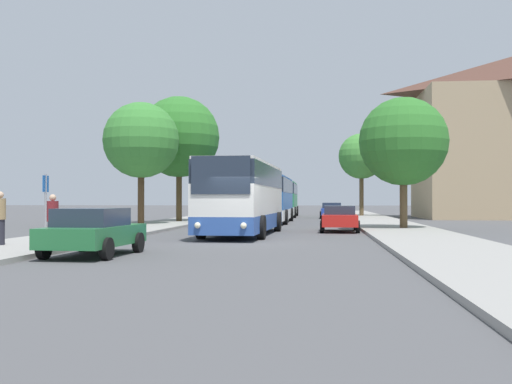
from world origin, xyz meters
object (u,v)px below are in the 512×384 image
Objects in this scene: bus_rear at (283,199)px; tree_right_mid at (361,156)px; parked_car_right_near at (339,218)px; parked_car_right_far at (331,210)px; parked_car_left_curb at (93,231)px; bus_middle at (271,199)px; tree_left_near at (179,137)px; tree_right_near at (403,142)px; bus_stop_sign at (46,199)px; pedestrian_waiting_far at (53,220)px; bus_front at (243,197)px; tree_left_far at (141,140)px; pedestrian_waiting_near at (0,218)px.

tree_right_mid is (7.40, 0.09, 3.98)m from bus_rear.
bus_rear is 2.76× the size of parked_car_right_near.
tree_right_mid is at bearing -123.35° from parked_car_right_far.
parked_car_left_curb is at bearing 62.72° from parked_car_right_near.
bus_middle is at bearing -116.40° from tree_right_mid.
tree_right_near is at bearing -31.04° from tree_left_near.
parked_car_left_curb is 0.99× the size of parked_car_right_near.
parked_car_left_curb is 41.94m from tree_right_mid.
pedestrian_waiting_far is at bearing -60.24° from bus_stop_sign.
parked_car_right_near is at bearing 37.59° from bus_front.
tree_left_near is at bearing -41.92° from parked_car_right_near.
parked_car_right_far is at bearing -44.61° from bus_rear.
tree_right_near is at bearing -13.09° from tree_left_far.
tree_right_near reaches higher than pedestrian_waiting_far.
parked_car_right_far is 0.45× the size of tree_left_near.
parked_car_left_curb is (-3.03, -10.79, -1.04)m from bus_front.
parked_car_right_far is at bearing -123.12° from tree_right_mid.
bus_front is 2.69× the size of parked_car_left_curb.
tree_right_near is (3.42, 1.48, 4.00)m from parked_car_right_near.
bus_middle is 25.64m from parked_car_left_curb.
bus_stop_sign is at bearing -90.50° from tree_left_near.
parked_car_right_near is (4.42, -11.40, -1.01)m from bus_middle.
tree_left_far is at bearing -139.09° from bus_middle.
bus_middle is 1.25× the size of tree_left_near.
parked_car_left_curb is 0.54× the size of tree_left_far.
tree_right_mid is at bearing 54.94° from tree_left_far.
parked_car_left_curb is 20.09m from tree_left_far.
parked_car_left_curb is 24.78m from tree_left_near.
bus_rear reaches higher than parked_car_right_far.
bus_middle is at bearing -90.32° from bus_rear.
parked_car_left_curb is (-3.12, -40.20, -1.01)m from bus_rear.
parked_car_right_far is at bearing 54.44° from tree_left_far.
parked_car_right_near is 0.59× the size of tree_right_near.
pedestrian_waiting_far reaches higher than parked_car_right_near.
tree_right_mid is at bearing 0.32° from bus_rear.
bus_rear reaches higher than parked_car_right_near.
pedestrian_waiting_near is at bearing 47.87° from parked_car_right_near.
pedestrian_waiting_far is (-9.50, -12.50, 0.28)m from parked_car_right_near.
tree_right_near is (7.95, 4.71, 2.94)m from bus_front.
tree_right_near is 24.82m from tree_right_mid.
parked_car_right_near is 1.03× the size of parked_car_right_far.
tree_left_far is (-7.51, -6.35, 3.58)m from bus_middle.
bus_stop_sign is at bearing -141.14° from tree_right_near.
tree_left_far is 15.77m from tree_right_near.
bus_stop_sign is at bearing -86.07° from tree_left_far.
bus_front reaches higher than parked_car_left_curb.
bus_stop_sign is at bearing -100.49° from bus_rear.
bus_stop_sign is at bearing 70.81° from parked_car_right_far.
parked_car_right_far reaches higher than parked_car_right_near.
tree_left_far is at bearing 105.62° from parked_car_left_curb.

